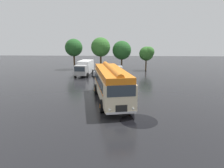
# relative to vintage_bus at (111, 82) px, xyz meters

# --- Properties ---
(ground_plane) EXTENTS (120.00, 120.00, 0.00)m
(ground_plane) POSITION_rel_vintage_bus_xyz_m (0.51, 0.09, -1.89)
(ground_plane) COLOR black
(vintage_bus) EXTENTS (4.60, 10.38, 3.49)m
(vintage_bus) POSITION_rel_vintage_bus_xyz_m (0.00, 0.00, 0.00)
(vintage_bus) COLOR beige
(vintage_bus) RESTS_ON ground
(car_near_left) EXTENTS (2.21, 4.32, 1.66)m
(car_near_left) POSITION_rel_vintage_bus_xyz_m (-2.68, 14.46, -1.05)
(car_near_left) COLOR #B7BABF
(car_near_left) RESTS_ON ground
(car_mid_left) EXTENTS (2.29, 4.36, 1.66)m
(car_mid_left) POSITION_rel_vintage_bus_xyz_m (0.25, 14.34, -1.05)
(car_mid_left) COLOR #B7BABF
(car_mid_left) RESTS_ON ground
(box_van) EXTENTS (2.67, 5.90, 2.50)m
(box_van) POSITION_rel_vintage_bus_xyz_m (-5.53, 14.89, -0.53)
(box_van) COLOR silver
(box_van) RESTS_ON ground
(tree_far_left) EXTENTS (3.62, 3.62, 6.31)m
(tree_far_left) POSITION_rel_vintage_bus_xyz_m (-9.18, 22.40, 2.55)
(tree_far_left) COLOR #4C3823
(tree_far_left) RESTS_ON ground
(tree_left_of_centre) EXTENTS (3.89, 3.89, 6.58)m
(tree_left_of_centre) POSITION_rel_vintage_bus_xyz_m (-3.56, 21.78, 2.79)
(tree_left_of_centre) COLOR #4C3823
(tree_left_of_centre) RESTS_ON ground
(tree_centre) EXTENTS (3.87, 3.87, 5.90)m
(tree_centre) POSITION_rel_vintage_bus_xyz_m (0.92, 22.69, 1.99)
(tree_centre) COLOR #4C3823
(tree_centre) RESTS_ON ground
(tree_right_of_centre) EXTENTS (2.98, 2.85, 4.79)m
(tree_right_of_centre) POSITION_rel_vintage_bus_xyz_m (5.90, 21.49, 1.56)
(tree_right_of_centre) COLOR #4C3823
(tree_right_of_centre) RESTS_ON ground
(puddle_patch) EXTENTS (2.84, 2.84, 0.01)m
(puddle_patch) POSITION_rel_vintage_bus_xyz_m (2.40, -5.01, -1.89)
(puddle_patch) COLOR black
(puddle_patch) RESTS_ON ground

